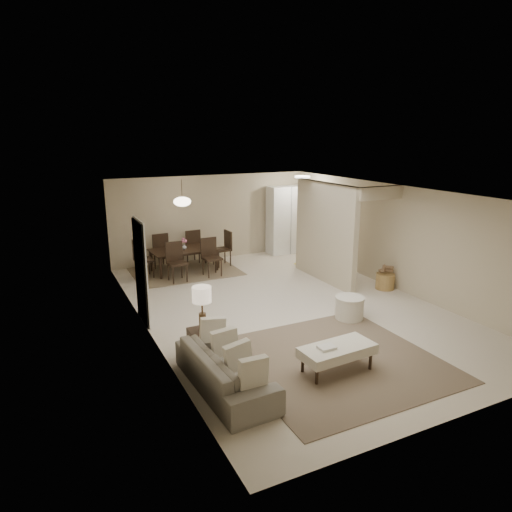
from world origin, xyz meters
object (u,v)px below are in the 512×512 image
sofa (225,370)px  pantry_cabinet (287,220)px  side_table (203,343)px  ottoman_bench (337,351)px  round_pouf (349,308)px  dining_table (185,260)px  wicker_basket (385,281)px

sofa → pantry_cabinet: bearing=-38.7°
pantry_cabinet → side_table: size_ratio=4.34×
ottoman_bench → round_pouf: (1.50, 1.65, -0.12)m
ottoman_bench → side_table: bearing=137.9°
pantry_cabinet → ottoman_bench: 7.59m
ottoman_bench → dining_table: size_ratio=0.70×
wicker_basket → sofa: bearing=-154.5°
sofa → wicker_basket: (5.20, 2.47, -0.11)m
ottoman_bench → wicker_basket: (3.42, 2.77, -0.16)m
sofa → ottoman_bench: size_ratio=1.66×
sofa → dining_table: dining_table is taller
pantry_cabinet → ottoman_bench: size_ratio=1.69×
sofa → wicker_basket: 5.76m
wicker_basket → round_pouf: bearing=-149.7°
side_table → dining_table: dining_table is taller
sofa → wicker_basket: size_ratio=4.61×
sofa → side_table: 1.09m
ottoman_bench → dining_table: 6.33m
ottoman_bench → dining_table: dining_table is taller
pantry_cabinet → dining_table: size_ratio=1.18×
round_pouf → side_table: bearing=-175.4°
side_table → dining_table: (1.22, 4.92, 0.07)m
pantry_cabinet → side_table: pantry_cabinet is taller
side_table → ottoman_bench: bearing=-38.8°
sofa → ottoman_bench: bearing=-102.3°
pantry_cabinet → wicker_basket: size_ratio=4.68×
wicker_basket → dining_table: dining_table is taller
ottoman_bench → dining_table: bearing=91.3°
side_table → sofa: bearing=-92.6°
side_table → wicker_basket: size_ratio=1.08×
pantry_cabinet → dining_table: (-3.53, -0.61, -0.74)m
round_pouf → wicker_basket: 2.23m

